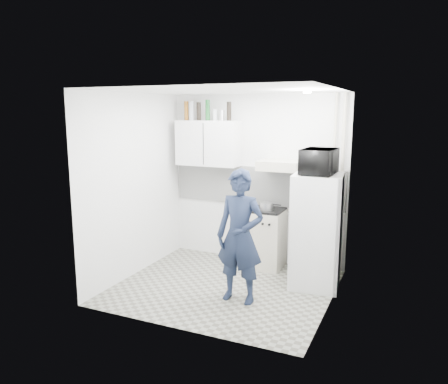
% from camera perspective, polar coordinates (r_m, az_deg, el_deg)
% --- Properties ---
extents(floor, '(2.80, 2.80, 0.00)m').
position_cam_1_polar(floor, '(6.04, 0.00, -12.32)').
color(floor, gray).
rests_on(floor, ground).
extents(ceiling, '(2.80, 2.80, 0.00)m').
position_cam_1_polar(ceiling, '(5.57, 0.01, 13.15)').
color(ceiling, white).
rests_on(ceiling, wall_back).
extents(wall_back, '(2.80, 0.00, 2.80)m').
position_cam_1_polar(wall_back, '(6.81, 4.31, 1.67)').
color(wall_back, white).
rests_on(wall_back, floor).
extents(wall_left, '(0.00, 2.60, 2.60)m').
position_cam_1_polar(wall_left, '(6.35, -11.60, 0.85)').
color(wall_left, white).
rests_on(wall_left, floor).
extents(wall_right, '(0.00, 2.60, 2.60)m').
position_cam_1_polar(wall_right, '(5.26, 14.07, -1.27)').
color(wall_right, white).
rests_on(wall_right, floor).
extents(person, '(0.62, 0.41, 1.66)m').
position_cam_1_polar(person, '(5.38, 2.09, -5.82)').
color(person, '#161E33').
rests_on(person, floor).
extents(stove, '(0.55, 0.55, 0.87)m').
position_cam_1_polar(stove, '(6.69, 5.41, -6.10)').
color(stove, beige).
rests_on(stove, floor).
extents(fridge, '(0.70, 0.70, 1.54)m').
position_cam_1_polar(fridge, '(5.98, 11.98, -5.01)').
color(fridge, silver).
rests_on(fridge, floor).
extents(stove_top, '(0.52, 0.52, 0.03)m').
position_cam_1_polar(stove_top, '(6.57, 5.48, -2.32)').
color(stove_top, black).
rests_on(stove_top, stove).
extents(saucepan, '(0.20, 0.20, 0.11)m').
position_cam_1_polar(saucepan, '(6.49, 5.60, -1.84)').
color(saucepan, silver).
rests_on(saucepan, stove_top).
extents(microwave, '(0.60, 0.41, 0.33)m').
position_cam_1_polar(microwave, '(5.80, 12.33, 3.91)').
color(microwave, black).
rests_on(microwave, fridge).
extents(bottle_a, '(0.07, 0.07, 0.30)m').
position_cam_1_polar(bottle_a, '(7.03, -4.94, 10.53)').
color(bottle_a, brown).
rests_on(bottle_a, upper_cabinet).
extents(bottle_b, '(0.07, 0.07, 0.29)m').
position_cam_1_polar(bottle_b, '(6.99, -4.29, 10.50)').
color(bottle_b, '#B2B7BC').
rests_on(bottle_b, upper_cabinet).
extents(bottle_c, '(0.07, 0.07, 0.28)m').
position_cam_1_polar(bottle_c, '(6.93, -3.32, 10.48)').
color(bottle_c, black).
rests_on(bottle_c, upper_cabinet).
extents(bottle_d, '(0.07, 0.07, 0.32)m').
position_cam_1_polar(bottle_d, '(6.86, -2.14, 10.64)').
color(bottle_d, '#144C1E').
rests_on(bottle_d, upper_cabinet).
extents(canister_a, '(0.07, 0.07, 0.17)m').
position_cam_1_polar(canister_a, '(6.80, -1.18, 10.03)').
color(canister_a, '#B2B7BC').
rests_on(canister_a, upper_cabinet).
extents(canister_b, '(0.08, 0.08, 0.16)m').
position_cam_1_polar(canister_b, '(6.76, -0.30, 9.98)').
color(canister_b, silver).
rests_on(canister_b, upper_cabinet).
extents(bottle_e, '(0.07, 0.07, 0.28)m').
position_cam_1_polar(bottle_e, '(6.71, 0.66, 10.50)').
color(bottle_e, black).
rests_on(bottle_e, upper_cabinet).
extents(upper_cabinet, '(1.00, 0.35, 0.70)m').
position_cam_1_polar(upper_cabinet, '(6.87, -2.05, 6.40)').
color(upper_cabinet, silver).
rests_on(upper_cabinet, wall_back).
extents(range_hood, '(0.60, 0.50, 0.14)m').
position_cam_1_polar(range_hood, '(6.39, 7.38, 3.48)').
color(range_hood, beige).
rests_on(range_hood, wall_back).
extents(backsplash, '(2.74, 0.03, 0.60)m').
position_cam_1_polar(backsplash, '(6.81, 4.26, 0.82)').
color(backsplash, white).
rests_on(backsplash, wall_back).
extents(pipe_a, '(0.05, 0.05, 2.60)m').
position_cam_1_polar(pipe_a, '(6.41, 15.06, 0.78)').
color(pipe_a, beige).
rests_on(pipe_a, floor).
extents(pipe_b, '(0.04, 0.04, 2.60)m').
position_cam_1_polar(pipe_b, '(6.43, 14.00, 0.86)').
color(pipe_b, beige).
rests_on(pipe_b, floor).
extents(ceiling_spot_fixture, '(0.10, 0.10, 0.02)m').
position_cam_1_polar(ceiling_spot_fixture, '(5.43, 10.82, 12.71)').
color(ceiling_spot_fixture, white).
rests_on(ceiling_spot_fixture, ceiling).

